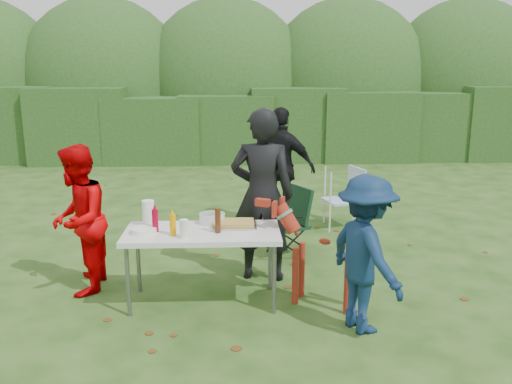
{
  "coord_description": "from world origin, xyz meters",
  "views": [
    {
      "loc": [
        0.21,
        -5.04,
        2.33
      ],
      "look_at": [
        0.42,
        0.46,
        1.0
      ],
      "focal_mm": 38.0,
      "sensor_mm": 36.0,
      "label": 1
    }
  ],
  "objects_px": {
    "child": "(366,254)",
    "ketchup_bottle": "(155,221)",
    "folding_table": "(202,236)",
    "camping_chair": "(286,222)",
    "dog": "(324,257)",
    "paper_towel_roll": "(148,213)",
    "person_black_puffy": "(281,168)",
    "person_red_jacket": "(78,220)",
    "mustard_bottle": "(173,225)",
    "beer_bottle": "(218,221)",
    "person_cook": "(262,195)",
    "lawn_chair": "(343,198)"
  },
  "relations": [
    {
      "from": "child",
      "to": "ketchup_bottle",
      "type": "distance_m",
      "value": 2.0
    },
    {
      "from": "child",
      "to": "ketchup_bottle",
      "type": "bearing_deg",
      "value": 49.61
    },
    {
      "from": "folding_table",
      "to": "ketchup_bottle",
      "type": "xyz_separation_m",
      "value": [
        -0.45,
        -0.0,
        0.16
      ]
    },
    {
      "from": "child",
      "to": "camping_chair",
      "type": "xyz_separation_m",
      "value": [
        -0.52,
        1.92,
        -0.28
      ]
    },
    {
      "from": "dog",
      "to": "ketchup_bottle",
      "type": "distance_m",
      "value": 1.66
    },
    {
      "from": "dog",
      "to": "paper_towel_roll",
      "type": "bearing_deg",
      "value": 17.69
    },
    {
      "from": "folding_table",
      "to": "person_black_puffy",
      "type": "xyz_separation_m",
      "value": [
        0.98,
        2.56,
        0.17
      ]
    },
    {
      "from": "person_red_jacket",
      "to": "folding_table",
      "type": "bearing_deg",
      "value": 72.7
    },
    {
      "from": "folding_table",
      "to": "child",
      "type": "relative_size",
      "value": 1.07
    },
    {
      "from": "mustard_bottle",
      "to": "paper_towel_roll",
      "type": "xyz_separation_m",
      "value": [
        -0.27,
        0.3,
        0.03
      ]
    },
    {
      "from": "person_black_puffy",
      "to": "dog",
      "type": "xyz_separation_m",
      "value": [
        0.2,
        -2.67,
        -0.36
      ]
    },
    {
      "from": "person_red_jacket",
      "to": "paper_towel_roll",
      "type": "distance_m",
      "value": 0.76
    },
    {
      "from": "camping_chair",
      "to": "beer_bottle",
      "type": "distance_m",
      "value": 1.64
    },
    {
      "from": "person_cook",
      "to": "person_black_puffy",
      "type": "relative_size",
      "value": 1.09
    },
    {
      "from": "person_black_puffy",
      "to": "person_cook",
      "type": "bearing_deg",
      "value": 103.64
    },
    {
      "from": "child",
      "to": "person_cook",
      "type": "bearing_deg",
      "value": 11.79
    },
    {
      "from": "dog",
      "to": "mustard_bottle",
      "type": "height_order",
      "value": "dog"
    },
    {
      "from": "person_cook",
      "to": "paper_towel_roll",
      "type": "height_order",
      "value": "person_cook"
    },
    {
      "from": "person_cook",
      "to": "paper_towel_roll",
      "type": "bearing_deg",
      "value": 29.45
    },
    {
      "from": "person_black_puffy",
      "to": "dog",
      "type": "height_order",
      "value": "person_black_puffy"
    },
    {
      "from": "folding_table",
      "to": "dog",
      "type": "relative_size",
      "value": 1.43
    },
    {
      "from": "lawn_chair",
      "to": "folding_table",
      "type": "bearing_deg",
      "value": 34.74
    },
    {
      "from": "folding_table",
      "to": "camping_chair",
      "type": "xyz_separation_m",
      "value": [
        0.93,
        1.31,
        -0.26
      ]
    },
    {
      "from": "beer_bottle",
      "to": "paper_towel_roll",
      "type": "xyz_separation_m",
      "value": [
        -0.69,
        0.24,
        0.01
      ]
    },
    {
      "from": "paper_towel_roll",
      "to": "folding_table",
      "type": "bearing_deg",
      "value": -18.49
    },
    {
      "from": "ketchup_bottle",
      "to": "folding_table",
      "type": "bearing_deg",
      "value": 0.61
    },
    {
      "from": "person_red_jacket",
      "to": "lawn_chair",
      "type": "distance_m",
      "value": 3.78
    },
    {
      "from": "person_cook",
      "to": "dog",
      "type": "height_order",
      "value": "person_cook"
    },
    {
      "from": "lawn_chair",
      "to": "beer_bottle",
      "type": "xyz_separation_m",
      "value": [
        -1.7,
        -2.49,
        0.42
      ]
    },
    {
      "from": "person_red_jacket",
      "to": "dog",
      "type": "distance_m",
      "value": 2.5
    },
    {
      "from": "person_red_jacket",
      "to": "mustard_bottle",
      "type": "distance_m",
      "value": 1.11
    },
    {
      "from": "person_cook",
      "to": "camping_chair",
      "type": "height_order",
      "value": "person_cook"
    },
    {
      "from": "person_cook",
      "to": "lawn_chair",
      "type": "bearing_deg",
      "value": -115.58
    },
    {
      "from": "person_red_jacket",
      "to": "lawn_chair",
      "type": "height_order",
      "value": "person_red_jacket"
    },
    {
      "from": "folding_table",
      "to": "paper_towel_roll",
      "type": "distance_m",
      "value": 0.6
    },
    {
      "from": "person_cook",
      "to": "child",
      "type": "xyz_separation_m",
      "value": [
        0.84,
        -1.22,
        -0.23
      ]
    },
    {
      "from": "ketchup_bottle",
      "to": "dog",
      "type": "bearing_deg",
      "value": -3.77
    },
    {
      "from": "paper_towel_roll",
      "to": "person_cook",
      "type": "bearing_deg",
      "value": 20.62
    },
    {
      "from": "lawn_chair",
      "to": "beer_bottle",
      "type": "relative_size",
      "value": 3.64
    },
    {
      "from": "child",
      "to": "paper_towel_roll",
      "type": "distance_m",
      "value": 2.15
    },
    {
      "from": "beer_bottle",
      "to": "child",
      "type": "bearing_deg",
      "value": -22.81
    },
    {
      "from": "person_red_jacket",
      "to": "person_black_puffy",
      "type": "height_order",
      "value": "person_black_puffy"
    },
    {
      "from": "folding_table",
      "to": "lawn_chair",
      "type": "relative_size",
      "value": 1.72
    },
    {
      "from": "child",
      "to": "folding_table",
      "type": "bearing_deg",
      "value": 44.51
    },
    {
      "from": "folding_table",
      "to": "ketchup_bottle",
      "type": "distance_m",
      "value": 0.48
    },
    {
      "from": "paper_towel_roll",
      "to": "person_red_jacket",
      "type": "bearing_deg",
      "value": 168.66
    },
    {
      "from": "person_cook",
      "to": "beer_bottle",
      "type": "height_order",
      "value": "person_cook"
    },
    {
      "from": "paper_towel_roll",
      "to": "camping_chair",
      "type": "bearing_deg",
      "value": 37.56
    },
    {
      "from": "ketchup_bottle",
      "to": "beer_bottle",
      "type": "distance_m",
      "value": 0.6
    },
    {
      "from": "lawn_chair",
      "to": "paper_towel_roll",
      "type": "distance_m",
      "value": 3.31
    }
  ]
}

